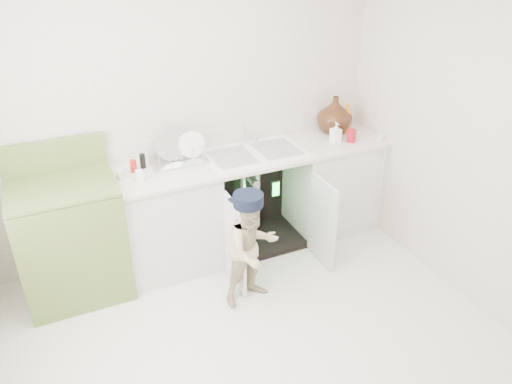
{
  "coord_description": "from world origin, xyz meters",
  "views": [
    {
      "loc": [
        -1.05,
        -2.32,
        2.65
      ],
      "look_at": [
        0.33,
        0.7,
        0.83
      ],
      "focal_mm": 35.0,
      "sensor_mm": 36.0,
      "label": 1
    }
  ],
  "objects": [
    {
      "name": "counter_run",
      "position": [
        0.58,
        1.21,
        0.48
      ],
      "size": [
        2.44,
        1.02,
        1.24
      ],
      "color": "silver",
      "rests_on": "ground"
    },
    {
      "name": "room_shell",
      "position": [
        0.0,
        0.0,
        1.25
      ],
      "size": [
        6.0,
        5.5,
        1.26
      ],
      "color": "beige",
      "rests_on": "ground"
    },
    {
      "name": "avocado_stove",
      "position": [
        -1.01,
        1.18,
        0.49
      ],
      "size": [
        0.77,
        0.65,
        1.2
      ],
      "color": "olive",
      "rests_on": "ground"
    },
    {
      "name": "repair_worker",
      "position": [
        0.21,
        0.5,
        0.47
      ],
      "size": [
        0.66,
        0.58,
        0.94
      ],
      "rotation": [
        0.0,
        0.0,
        0.17
      ],
      "color": "#C2B58B",
      "rests_on": "ground"
    },
    {
      "name": "ground",
      "position": [
        0.0,
        0.0,
        0.0
      ],
      "size": [
        3.5,
        3.5,
        0.0
      ],
      "primitive_type": "plane",
      "color": "beige",
      "rests_on": "ground"
    }
  ]
}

